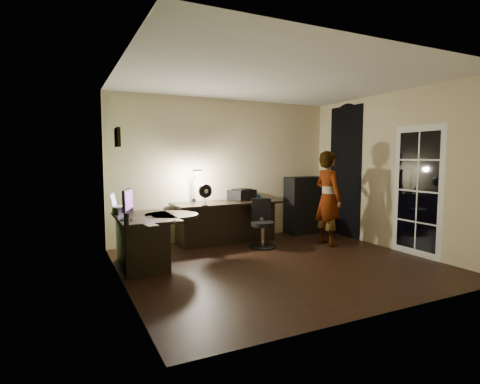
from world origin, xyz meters
name	(u,v)px	position (x,y,z in m)	size (l,w,h in m)	color
floor	(279,264)	(0.00, 0.00, -0.01)	(4.50, 4.00, 0.01)	black
ceiling	(281,79)	(0.00, 0.00, 2.71)	(4.50, 4.00, 0.01)	silver
wall_back	(226,170)	(0.00, 2.00, 1.35)	(4.50, 0.01, 2.70)	beige
wall_front	(389,182)	(0.00, -2.00, 1.35)	(4.50, 0.01, 2.70)	beige
wall_left	(121,177)	(-2.25, 0.00, 1.35)	(0.01, 4.00, 2.70)	beige
wall_right	(392,171)	(2.25, 0.00, 1.35)	(0.01, 4.00, 2.70)	beige
green_wall_overlay	(122,177)	(-2.24, 0.00, 1.35)	(0.00, 4.00, 2.70)	#4A5E2A
arched_doorway	(345,172)	(2.24, 1.15, 1.30)	(0.01, 0.90, 2.60)	black
french_door	(417,191)	(2.24, -0.55, 1.05)	(0.02, 0.92, 2.10)	white
framed_picture	(117,137)	(-2.22, 0.45, 1.85)	(0.04, 0.30, 0.25)	black
desk_left	(145,241)	(-1.83, 0.76, 0.37)	(0.79, 1.29, 0.74)	black
desk_right	(228,222)	(-0.13, 1.63, 0.38)	(2.05, 0.72, 0.77)	black
cabinet	(304,205)	(1.70, 1.76, 0.59)	(0.79, 0.39, 1.18)	black
laptop_stand	(123,210)	(-2.08, 1.17, 0.79)	(0.25, 0.20, 0.10)	silver
laptop	(123,200)	(-2.07, 1.17, 0.95)	(0.30, 0.28, 0.21)	silver
monitor	(126,209)	(-2.12, 0.53, 0.89)	(0.09, 0.46, 0.30)	black
mouse	(174,221)	(-1.59, 0.06, 0.76)	(0.06, 0.10, 0.04)	silver
phone	(150,217)	(-1.78, 0.64, 0.74)	(0.06, 0.13, 0.01)	black
pen	(170,213)	(-1.41, 0.91, 0.74)	(0.01, 0.14, 0.01)	black
speaker	(126,220)	(-2.19, 0.07, 0.82)	(0.06, 0.06, 0.16)	black
notepad	(151,225)	(-1.91, -0.02, 0.74)	(0.13, 0.19, 0.01)	silver
desk_fan	(205,195)	(-0.70, 1.27, 0.96)	(0.23, 0.13, 0.36)	black
headphones	(256,196)	(0.57, 1.82, 0.82)	(0.19, 0.08, 0.09)	#0C619D
printer	(242,194)	(0.26, 1.80, 0.88)	(0.47, 0.36, 0.21)	black
desk_lamp	(194,185)	(-0.72, 1.83, 1.09)	(0.15, 0.29, 0.63)	black
office_chair	(263,224)	(0.27, 1.00, 0.43)	(0.48, 0.48, 0.85)	black
person	(328,198)	(1.44, 0.67, 0.85)	(0.61, 0.41, 1.70)	#D8A88C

